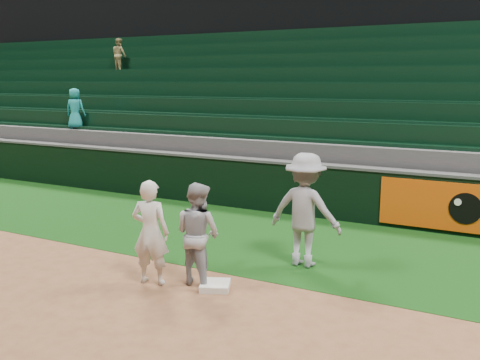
% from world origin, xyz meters
% --- Properties ---
extents(ground, '(70.00, 70.00, 0.00)m').
position_xyz_m(ground, '(0.00, 0.00, 0.00)').
color(ground, brown).
rests_on(ground, ground).
extents(foul_grass, '(36.00, 4.20, 0.01)m').
position_xyz_m(foul_grass, '(0.00, 3.00, 0.00)').
color(foul_grass, '#0D340D').
rests_on(foul_grass, ground).
extents(upper_deck, '(40.00, 12.00, 12.00)m').
position_xyz_m(upper_deck, '(0.00, 17.45, 6.00)').
color(upper_deck, black).
rests_on(upper_deck, ground).
extents(first_base, '(0.58, 0.58, 0.10)m').
position_xyz_m(first_base, '(0.35, 0.29, 0.05)').
color(first_base, white).
rests_on(first_base, ground).
extents(first_baseman, '(0.67, 0.51, 1.65)m').
position_xyz_m(first_baseman, '(-0.65, 0.02, 0.82)').
color(first_baseman, silver).
rests_on(first_baseman, ground).
extents(baserunner, '(0.89, 0.75, 1.61)m').
position_xyz_m(baserunner, '(0.00, 0.36, 0.80)').
color(baserunner, '#9C9DA6').
rests_on(baserunner, ground).
extents(base_coach, '(1.27, 0.75, 1.94)m').
position_xyz_m(base_coach, '(1.16, 1.91, 0.98)').
color(base_coach, gray).
rests_on(base_coach, foul_grass).
extents(field_wall, '(36.00, 0.45, 1.25)m').
position_xyz_m(field_wall, '(0.03, 5.20, 0.63)').
color(field_wall, black).
rests_on(field_wall, ground).
extents(stadium_seating, '(36.00, 5.95, 4.85)m').
position_xyz_m(stadium_seating, '(-0.00, 8.97, 1.70)').
color(stadium_seating, '#3C3B3E').
rests_on(stadium_seating, ground).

